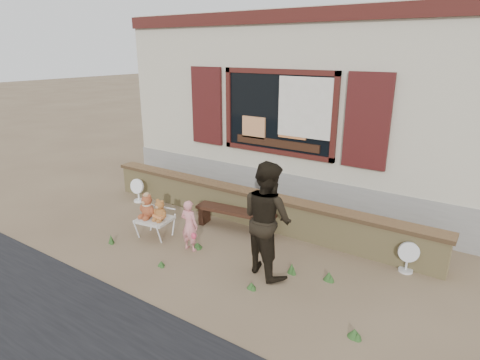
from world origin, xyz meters
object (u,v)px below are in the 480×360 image
Objects in this scene: folding_chair at (155,220)px; adult at (267,219)px; bench at (235,215)px; teddy_bear_right at (160,209)px; child at (189,226)px; teddy_bear_left at (147,205)px.

folding_chair is 2.35m from adult.
bench is 0.91× the size of adult.
child reaches higher than teddy_bear_right.
bench is 1.62m from teddy_bear_left.
folding_chair is 0.73× the size of child.
teddy_bear_left is at bearing -180.00° from folding_chair.
bench is at bearing 40.18° from teddy_bear_right.
teddy_bear_right is (0.28, 0.04, -0.03)m from teddy_bear_left.
child is at bearing 27.12° from adult.
teddy_bear_left is at bearing -180.00° from teddy_bear_right.
teddy_bear_right is at bearing -137.96° from bench.
child is (-0.18, -1.09, 0.15)m from bench.
teddy_bear_right is 0.23× the size of adult.
teddy_bear_right is 2.17m from adult.
adult is (1.25, -0.97, 0.59)m from bench.
child is 1.50m from adult.
teddy_bear_left reaches higher than teddy_bear_right.
child is at bearing -106.63° from bench.
teddy_bear_left is (-1.18, -1.08, 0.29)m from bench.
adult reaches higher than teddy_bear_left.
bench is 2.44× the size of folding_chair.
child is at bearing -9.48° from teddy_bear_left.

